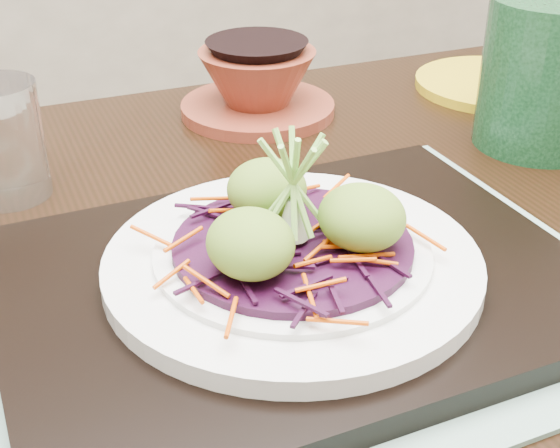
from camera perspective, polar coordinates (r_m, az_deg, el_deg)
name	(u,v)px	position (r m, az deg, el deg)	size (l,w,h in m)	color
dining_table	(294,387)	(0.63, 1.04, -11.82)	(1.30, 0.90, 0.79)	black
placemat	(292,296)	(0.55, 0.89, -5.28)	(0.45, 0.36, 0.00)	#7FA48F
serving_tray	(292,283)	(0.54, 0.90, -4.33)	(0.39, 0.30, 0.02)	black
white_plate	(292,262)	(0.53, 0.92, -2.77)	(0.26, 0.26, 0.02)	silver
cabbage_bed	(293,245)	(0.52, 0.93, -1.56)	(0.16, 0.16, 0.01)	#2F0925
carrot_julienne	(293,235)	(0.52, 0.94, -0.82)	(0.20, 0.20, 0.01)	#D44803
guacamole_scoops	(293,216)	(0.51, 0.98, 0.60)	(0.14, 0.12, 0.04)	#587C25
scallion_garnish	(293,189)	(0.50, 0.97, 2.59)	(0.06, 0.06, 0.09)	#89CB51
water_glass	(1,141)	(0.70, -19.71, 5.74)	(0.07, 0.07, 0.10)	white
terracotta_bowl_set	(257,86)	(0.84, -1.66, 10.06)	(0.20, 0.20, 0.07)	maroon
yellow_plate	(493,84)	(0.96, 15.34, 9.86)	(0.18, 0.18, 0.01)	gold
green_jar	(546,74)	(0.80, 18.89, 10.35)	(0.12, 0.12, 0.14)	#1D512A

